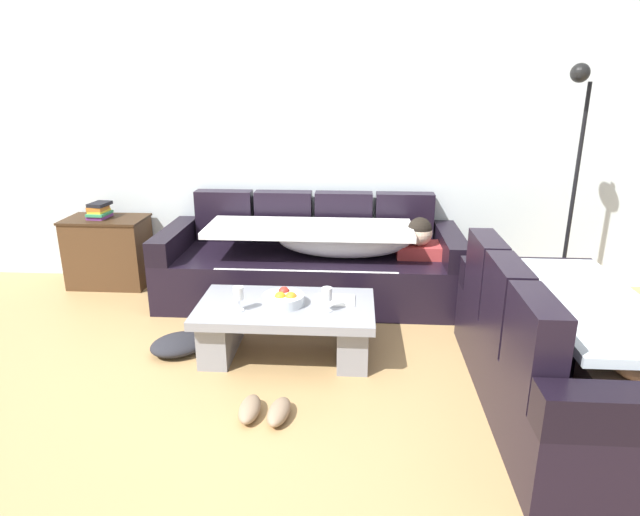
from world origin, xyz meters
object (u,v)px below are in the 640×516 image
Objects in this scene: wine_glass_near_left at (239,294)px; open_magazine at (334,300)px; book_stack_on_cabinet at (99,211)px; pair_of_shoes at (264,410)px; crumpled_garment at (179,344)px; floor_lamp at (572,176)px; coffee_table at (286,323)px; wine_glass_near_right at (327,295)px; couch_near_window at (565,356)px; couch_along_wall at (316,263)px; side_cabinet at (109,252)px; fruit_bowl at (284,299)px.

open_magazine is at bearing 18.17° from wine_glass_near_left.
book_stack_on_cabinet reaches higher than pair_of_shoes.
floor_lamp is at bearing 18.64° from crumpled_garment.
wine_glass_near_right reaches higher than coffee_table.
couch_along_wall is at bearing 44.44° from couch_near_window.
crumpled_garment is (-1.05, 0.08, -0.44)m from wine_glass_near_right.
couch_near_window reaches higher than open_magazine.
book_stack_on_cabinet is at bearing 174.84° from side_cabinet.
pair_of_shoes is at bearing -45.17° from crumpled_garment.
open_magazine is at bearing 5.05° from crumpled_garment.
couch_along_wall is 6.35× the size of crumpled_garment.
couch_near_window is 6.71× the size of open_magazine.
open_magazine is 0.70× the size of crumpled_garment.
couch_along_wall is 1.35× the size of couch_near_window.
open_magazine is at bearing 13.71° from fruit_bowl.
side_cabinet is at bearing 145.04° from coffee_table.
side_cabinet reaches higher than open_magazine.
couch_near_window is 1.47m from open_magazine.
wine_glass_near_left reaches higher than crumpled_garment.
coffee_table is (-1.67, 0.53, -0.10)m from couch_near_window.
floor_lamp reaches higher than wine_glass_near_left.
couch_near_window is 2.01m from wine_glass_near_left.
floor_lamp is at bearing 24.06° from wine_glass_near_left.
open_magazine is 2.45m from side_cabinet.
wine_glass_near_left reaches higher than coffee_table.
book_stack_on_cabinet is at bearing 138.34° from wine_glass_near_left.
couch_near_window is 1.46m from wine_glass_near_right.
couch_near_window is 7.90× the size of book_stack_on_cabinet.
fruit_bowl reaches higher than crumpled_garment.
wine_glass_near_left is 0.81m from pair_of_shoes.
coffee_table is at bearing 1.02° from crumpled_garment.
fruit_bowl is at bearing -165.73° from open_magazine.
couch_near_window is 1.74m from pair_of_shoes.
wine_glass_near_left is at bearing -41.66° from book_stack_on_cabinet.
book_stack_on_cabinet is (-2.14, 1.37, 0.21)m from wine_glass_near_right.
wine_glass_near_left is 2.07m from side_cabinet.
open_magazine is (0.20, -0.96, 0.06)m from couch_along_wall.
side_cabinet is 3.03× the size of book_stack_on_cabinet.
side_cabinet is at bearing 137.59° from wine_glass_near_left.
wine_glass_near_right reaches higher than fruit_bowl.
floor_lamp is 6.36× the size of pair_of_shoes.
floor_lamp is at bearing -2.21° from couch_along_wall.
floor_lamp is at bearing 38.26° from pair_of_shoes.
book_stack_on_cabinet is (-1.86, 1.27, 0.47)m from coffee_table.
wine_glass_near_left is (-0.28, -0.12, 0.08)m from fruit_bowl.
couch_near_window is at bearing -45.56° from couch_along_wall.
couch_near_window is 1.75m from floor_lamp.
fruit_bowl is (-0.14, -1.04, 0.09)m from couch_along_wall.
couch_along_wall is 1.06m from fruit_bowl.
book_stack_on_cabinet reaches higher than fruit_bowl.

